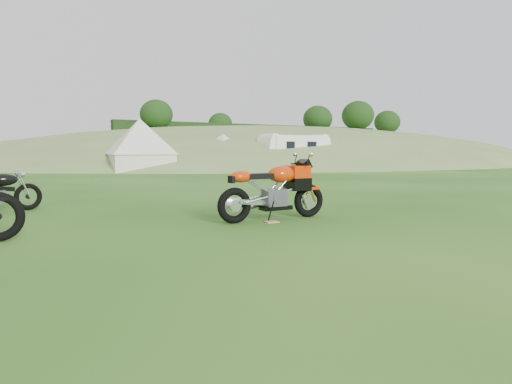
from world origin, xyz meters
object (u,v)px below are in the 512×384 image
plywood_board (271,222)px  tent_right (223,150)px  caravan (294,152)px  sport_motorcycle (273,186)px  tent_mid (140,147)px

plywood_board → tent_right: size_ratio=0.08×
plywood_board → caravan: size_ratio=0.05×
plywood_board → tent_right: 21.90m
sport_motorcycle → plywood_board: sport_motorcycle is taller
tent_mid → tent_right: tent_mid is taller
caravan → tent_right: bearing=147.1°
sport_motorcycle → tent_mid: size_ratio=0.62×
plywood_board → tent_right: tent_right is taller
tent_right → caravan: size_ratio=0.59×
tent_mid → caravan: bearing=-2.8°
plywood_board → tent_right: bearing=66.1°
caravan → sport_motorcycle: bearing=-123.6°
sport_motorcycle → caravan: size_ratio=0.43×
sport_motorcycle → caravan: caravan is taller
tent_mid → caravan: tent_mid is taller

